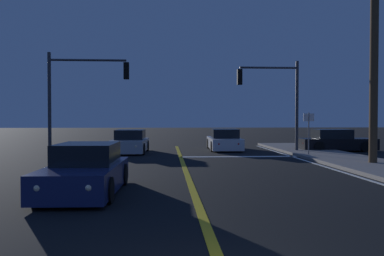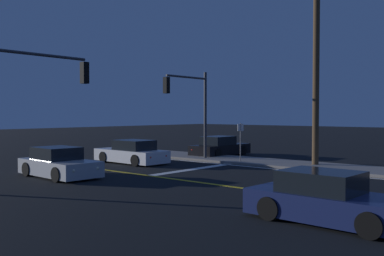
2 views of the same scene
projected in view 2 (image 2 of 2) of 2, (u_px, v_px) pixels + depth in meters
sidewalk_right at (379, 172)px, 20.90m from camera, size 3.20×33.25×0.15m
lane_line_center at (306, 197)px, 15.05m from camera, size 0.20×31.40×0.01m
lane_line_edge_right at (366, 178)px, 19.50m from camera, size 0.16×31.40×0.01m
stop_bar at (193, 169)px, 22.40m from camera, size 6.12×0.50×0.01m
car_following_oncoming_white at (132, 153)px, 25.25m from camera, size 2.05×4.68×1.34m
car_distant_tail_silver at (59, 164)px, 19.76m from camera, size 2.12×4.27×1.34m
car_mid_block_black at (220, 147)px, 29.49m from camera, size 4.61×1.95×1.34m
car_side_waiting_navy at (328, 200)px, 11.48m from camera, size 1.98×4.37×1.34m
traffic_signal_near_right at (191, 101)px, 25.70m from camera, size 3.63×0.28×5.37m
traffic_signal_far_left at (30, 91)px, 16.49m from camera, size 4.28×0.28×5.51m
utility_pole_right at (316, 59)px, 23.15m from camera, size 1.53×0.34×11.19m
street_sign_corner at (241, 136)px, 24.73m from camera, size 0.56×0.06×2.32m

